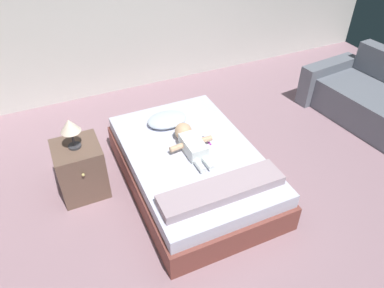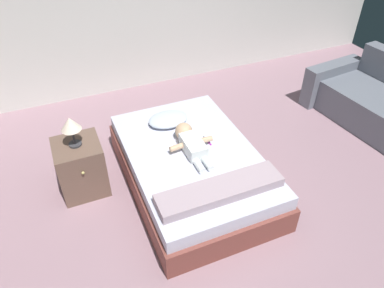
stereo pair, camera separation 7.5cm
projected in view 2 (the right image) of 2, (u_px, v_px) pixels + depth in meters
ground_plane at (239, 225)px, 3.47m from camera, size 8.00×8.00×0.00m
bed at (192, 168)px, 3.79m from camera, size 1.27×1.95×0.43m
pillow at (168, 119)px, 4.01m from camera, size 0.44×0.32×0.10m
baby at (190, 142)px, 3.66m from camera, size 0.46×0.67×0.18m
toothbrush at (207, 140)px, 3.79m from camera, size 0.02×0.16×0.02m
nightstand at (81, 167)px, 3.68m from camera, size 0.45×0.48×0.58m
lamp at (71, 125)px, 3.36m from camera, size 0.19×0.19×0.31m
blanket at (220, 190)px, 3.17m from camera, size 1.14×0.27×0.09m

